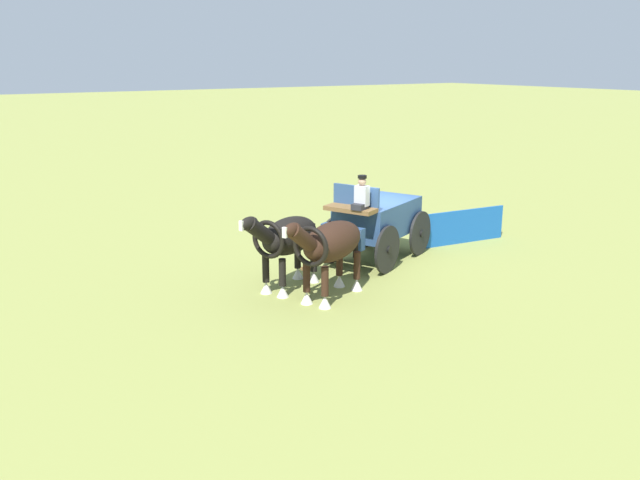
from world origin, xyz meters
TOP-DOWN VIEW (x-y plane):
  - ground_plane at (0.00, 0.00)m, footprint 220.00×220.00m
  - show_wagon at (0.13, 0.06)m, footprint 5.61×3.17m
  - draft_horse_near at (3.11, 2.06)m, footprint 3.09×1.80m
  - draft_horse_off at (3.63, 0.87)m, footprint 2.94×1.73m
  - sponsor_banner at (-3.42, 0.14)m, footprint 3.18×0.44m

SIDE VIEW (x-z plane):
  - ground_plane at x=0.00m, z-range 0.00..0.00m
  - sponsor_banner at x=-3.42m, z-range 0.00..1.10m
  - show_wagon at x=0.13m, z-range -0.17..2.62m
  - draft_horse_off at x=3.63m, z-range 0.24..2.47m
  - draft_horse_near at x=3.11m, z-range 0.26..2.53m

